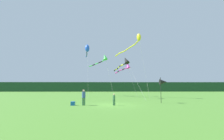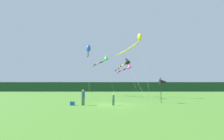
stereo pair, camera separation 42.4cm
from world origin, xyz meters
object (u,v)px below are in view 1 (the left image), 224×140
object	(u,v)px
person_adult	(84,97)
cooler_box	(73,103)
banner_flag_pole	(163,82)
kite_blue	(87,49)
person_child	(114,99)
kite_black	(125,61)
kite_yellow	(135,41)
kite_magenta	(127,66)
kite_green	(103,59)

from	to	relation	value
person_adult	cooler_box	xyz separation A→B (m)	(-1.14, -0.02, -0.74)
banner_flag_pole	kite_blue	bearing A→B (deg)	127.74
person_child	kite_black	xyz separation A→B (m)	(2.25, 10.60, 5.70)
kite_yellow	kite_magenta	xyz separation A→B (m)	(-0.94, 5.56, -3.85)
banner_flag_pole	kite_black	size ratio (longest dim) A/B	0.37
person_adult	kite_yellow	world-z (taller)	kite_yellow
cooler_box	kite_magenta	world-z (taller)	kite_magenta
kite_blue	kite_magenta	distance (m)	9.32
person_adult	kite_green	xyz separation A→B (m)	(1.59, 14.17, 6.58)
person_child	banner_flag_pole	xyz separation A→B (m)	(6.17, 2.27, 1.85)
kite_magenta	kite_green	size ratio (longest dim) A/B	0.85
person_adult	kite_green	bearing A→B (deg)	83.59
person_adult	kite_green	world-z (taller)	kite_green
kite_blue	kite_green	size ratio (longest dim) A/B	1.33
kite_black	kite_yellow	world-z (taller)	kite_yellow
kite_black	kite_green	world-z (taller)	kite_green
banner_flag_pole	kite_magenta	distance (m)	14.81
kite_yellow	kite_green	size ratio (longest dim) A/B	1.35
person_adult	cooler_box	size ratio (longest dim) A/B	3.90
cooler_box	kite_black	xyz separation A→B (m)	(6.66, 10.53, 6.19)
kite_magenta	person_adult	bearing A→B (deg)	-111.77
banner_flag_pole	person_child	bearing A→B (deg)	-159.81
cooler_box	kite_green	size ratio (longest dim) A/B	0.05
kite_yellow	kite_green	xyz separation A→B (m)	(-5.82, 3.52, -2.58)
cooler_box	banner_flag_pole	xyz separation A→B (m)	(10.58, 2.20, 2.34)
kite_yellow	person_adult	bearing A→B (deg)	-124.82
person_child	kite_blue	xyz separation A→B (m)	(-5.25, 17.03, 9.40)
person_child	banner_flag_pole	world-z (taller)	banner_flag_pole
person_child	kite_magenta	xyz separation A→B (m)	(3.20, 16.30, 5.55)
person_child	kite_green	xyz separation A→B (m)	(-1.68, 14.26, 6.82)
person_child	kite_black	world-z (taller)	kite_black
kite_black	kite_blue	bearing A→B (deg)	139.39
kite_yellow	banner_flag_pole	bearing A→B (deg)	-76.50
kite_blue	kite_black	size ratio (longest dim) A/B	1.32
cooler_box	kite_yellow	xyz separation A→B (m)	(8.55, 10.67, 9.90)
kite_blue	kite_black	distance (m)	10.55
person_adult	cooler_box	distance (m)	1.36
person_adult	kite_yellow	xyz separation A→B (m)	(7.41, 10.65, 9.17)
person_adult	kite_blue	distance (m)	19.36
person_child	kite_blue	bearing A→B (deg)	107.14
banner_flag_pole	kite_magenta	bearing A→B (deg)	101.96
kite_blue	kite_magenta	world-z (taller)	kite_blue
person_child	kite_black	bearing A→B (deg)	78.02
kite_green	kite_blue	bearing A→B (deg)	142.17
banner_flag_pole	kite_green	distance (m)	15.17
person_child	kite_yellow	bearing A→B (deg)	68.92
person_adult	banner_flag_pole	world-z (taller)	banner_flag_pole
kite_yellow	kite_green	distance (m)	7.27
person_adult	banner_flag_pole	distance (m)	9.82
banner_flag_pole	kite_magenta	xyz separation A→B (m)	(-2.97, 14.03, 3.70)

